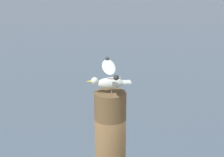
{
  "coord_description": "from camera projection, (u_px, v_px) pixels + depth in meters",
  "views": [
    {
      "loc": [
        0.93,
        -3.65,
        3.83
      ],
      "look_at": [
        0.72,
        -0.32,
        2.79
      ],
      "focal_mm": 60.67,
      "sensor_mm": 36.0,
      "label": 1
    }
  ],
  "objects": [
    {
      "name": "seagull",
      "position": [
        110.0,
        79.0,
        3.23
      ],
      "size": [
        0.39,
        0.6,
        0.24
      ],
      "color": "tan",
      "rests_on": "mooring_post"
    },
    {
      "name": "mooring_post",
      "position": [
        110.0,
        147.0,
        3.42
      ],
      "size": [
        0.28,
        0.28,
        1.04
      ],
      "primitive_type": "cylinder",
      "color": "brown",
      "rests_on": "harbor_quay"
    }
  ]
}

